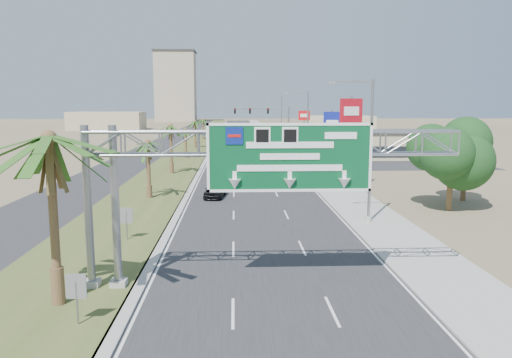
{
  "coord_description": "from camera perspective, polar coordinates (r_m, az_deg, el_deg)",
  "views": [
    {
      "loc": [
        -1.89,
        -11.96,
        8.25
      ],
      "look_at": [
        -0.72,
        15.32,
        4.2
      ],
      "focal_mm": 35.0,
      "sensor_mm": 36.0,
      "label": 1
    }
  ],
  "objects": [
    {
      "name": "building_distant_left",
      "position": [
        177.36,
        -16.63,
        6.39
      ],
      "size": [
        24.0,
        14.0,
        6.0
      ],
      "primitive_type": "cube",
      "color": "tan",
      "rests_on": "ground"
    },
    {
      "name": "road",
      "position": [
        122.25,
        -1.57,
        4.57
      ],
      "size": [
        12.0,
        300.0,
        0.02
      ],
      "primitive_type": "cube",
      "color": "#28282B",
      "rests_on": "ground"
    },
    {
      "name": "streetlight_mid",
      "position": [
        64.71,
        5.73,
        5.25
      ],
      "size": [
        3.27,
        0.44,
        10.0
      ],
      "color": "gray",
      "rests_on": "ground"
    },
    {
      "name": "oak_far",
      "position": [
        46.64,
        22.81,
        2.32
      ],
      "size": [
        3.5,
        3.5,
        5.6
      ],
      "color": "brown",
      "rests_on": "ground"
    },
    {
      "name": "sidewalk_right",
      "position": [
        122.67,
        2.41,
        4.6
      ],
      "size": [
        4.0,
        300.0,
        0.1
      ],
      "primitive_type": "cube",
      "color": "#9E9B93",
      "rests_on": "ground"
    },
    {
      "name": "streetlight_far",
      "position": [
        100.44,
        2.81,
        6.4
      ],
      "size": [
        3.27,
        0.44,
        10.0
      ],
      "color": "gray",
      "rests_on": "ground"
    },
    {
      "name": "palm_row_f",
      "position": [
        122.25,
        -6.07,
        6.73
      ],
      "size": [
        3.99,
        3.99,
        5.75
      ],
      "color": "brown",
      "rests_on": "ground"
    },
    {
      "name": "tower_distant",
      "position": [
        263.84,
        -9.16,
        10.34
      ],
      "size": [
        20.0,
        16.0,
        35.0
      ],
      "primitive_type": "cube",
      "color": "tan",
      "rests_on": "ground"
    },
    {
      "name": "car_far",
      "position": [
        87.93,
        -3.75,
        3.46
      ],
      "size": [
        2.37,
        4.67,
        1.3
      ],
      "primitive_type": "imported",
      "rotation": [
        0.0,
        0.0,
        0.13
      ],
      "color": "black",
      "rests_on": "ground"
    },
    {
      "name": "palm_row_e",
      "position": [
        97.31,
        -6.99,
        6.51
      ],
      "size": [
        3.99,
        3.99,
        6.15
      ],
      "color": "brown",
      "rests_on": "ground"
    },
    {
      "name": "store_building",
      "position": [
        81.77,
        14.57,
        3.78
      ],
      "size": [
        18.0,
        10.0,
        4.0
      ],
      "primitive_type": "cube",
      "color": "tan",
      "rests_on": "ground"
    },
    {
      "name": "pole_sign_red_near",
      "position": [
        49.39,
        10.8,
        7.02
      ],
      "size": [
        2.35,
        1.12,
        9.09
      ],
      "color": "gray",
      "rests_on": "ground"
    },
    {
      "name": "car_right_lane",
      "position": [
        82.92,
        0.38,
        3.17
      ],
      "size": [
        2.63,
        4.8,
        1.27
      ],
      "primitive_type": "imported",
      "rotation": [
        0.0,
        0.0,
        -0.12
      ],
      "color": "gray",
      "rests_on": "ground"
    },
    {
      "name": "median_signback_a",
      "position": [
        20.09,
        -19.85,
        -11.86
      ],
      "size": [
        0.75,
        0.08,
        2.08
      ],
      "color": "gray",
      "rests_on": "ground"
    },
    {
      "name": "sign_gantry",
      "position": [
        22.01,
        -0.29,
        2.72
      ],
      "size": [
        16.75,
        1.24,
        7.5
      ],
      "color": "gray",
      "rests_on": "ground"
    },
    {
      "name": "signal_mast",
      "position": [
        84.29,
        2.36,
        6.12
      ],
      "size": [
        10.28,
        0.71,
        8.0
      ],
      "color": "gray",
      "rests_on": "ground"
    },
    {
      "name": "palm_row_b",
      "position": [
        44.74,
        -12.28,
        3.95
      ],
      "size": [
        3.99,
        3.99,
        5.95
      ],
      "color": "brown",
      "rests_on": "ground"
    },
    {
      "name": "palm_row_d",
      "position": [
        78.42,
        -8.06,
        5.55
      ],
      "size": [
        3.99,
        3.99,
        5.45
      ],
      "color": "brown",
      "rests_on": "ground"
    },
    {
      "name": "palm_row_c",
      "position": [
        60.49,
        -9.74,
        5.87
      ],
      "size": [
        3.99,
        3.99,
        6.75
      ],
      "color": "brown",
      "rests_on": "ground"
    },
    {
      "name": "median_signback_b",
      "position": [
        31.42,
        -14.58,
        -4.33
      ],
      "size": [
        0.75,
        0.08,
        2.08
      ],
      "color": "gray",
      "rests_on": "ground"
    },
    {
      "name": "car_mid_lane",
      "position": [
        62.77,
        0.17,
        1.59
      ],
      "size": [
        2.15,
        4.8,
        1.53
      ],
      "primitive_type": "imported",
      "rotation": [
        0.0,
        0.0,
        0.12
      ],
      "color": "maroon",
      "rests_on": "ground"
    },
    {
      "name": "oak_near",
      "position": [
        41.71,
        21.46,
        2.73
      ],
      "size": [
        4.5,
        4.5,
        6.8
      ],
      "color": "brown",
      "rests_on": "ground"
    },
    {
      "name": "median_grass",
      "position": [
        122.5,
        -6.27,
        4.55
      ],
      "size": [
        7.0,
        300.0,
        0.12
      ],
      "primitive_type": "cube",
      "color": "#485224",
      "rests_on": "ground"
    },
    {
      "name": "building_distant_right",
      "position": [
        155.37,
        9.44,
        6.2
      ],
      "size": [
        20.0,
        12.0,
        5.0
      ],
      "primitive_type": "cube",
      "color": "tan",
      "rests_on": "ground"
    },
    {
      "name": "opposing_road",
      "position": [
        123.16,
        -9.53,
        4.48
      ],
      "size": [
        8.0,
        300.0,
        0.02
      ],
      "primitive_type": "cube",
      "color": "#28282B",
      "rests_on": "ground"
    },
    {
      "name": "car_left_lane",
      "position": [
        44.99,
        -4.7,
        -1.27
      ],
      "size": [
        2.14,
        4.2,
        1.37
      ],
      "primitive_type": "imported",
      "rotation": [
        0.0,
        0.0,
        -0.13
      ],
      "color": "black",
      "rests_on": "ground"
    },
    {
      "name": "pole_sign_red_far",
      "position": [
        96.03,
        5.53,
        6.94
      ],
      "size": [
        2.22,
        0.54,
        7.42
      ],
      "color": "gray",
      "rests_on": "ground"
    },
    {
      "name": "palm_near",
      "position": [
        21.29,
        -22.59,
        4.24
      ],
      "size": [
        5.7,
        5.7,
        8.35
      ],
      "color": "brown",
      "rests_on": "ground"
    },
    {
      "name": "pole_sign_blue",
      "position": [
        60.55,
        8.66,
        5.9
      ],
      "size": [
        2.01,
        0.78,
        7.67
      ],
      "color": "gray",
      "rests_on": "ground"
    },
    {
      "name": "streetlight_near",
      "position": [
        35.36,
        12.63,
        2.46
      ],
      "size": [
        3.27,
        0.44,
        10.0
      ],
      "color": "gray",
      "rests_on": "ground"
    }
  ]
}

